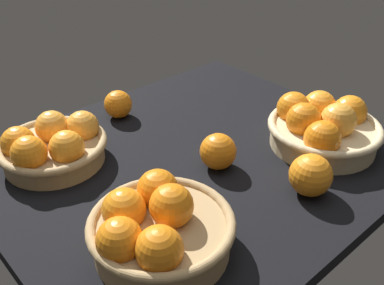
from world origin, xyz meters
TOP-DOWN VIEW (x-y plane):
  - market_tray at (0.00, 0.00)cm, footprint 84.00×72.00cm
  - basket_far_left at (-23.33, 18.16)cm, footprint 22.26×22.26cm
  - basket_near_right at (23.83, -14.73)cm, footprint 24.50×24.50cm
  - basket_near_left at (-22.74, -15.87)cm, footprint 23.42×23.42cm
  - loose_orange_front_gap at (-2.23, 25.77)cm, footprint 6.81×6.81cm
  - loose_orange_back_gap at (0.74, -5.81)cm, footprint 7.48×7.48cm
  - loose_orange_side_gap at (7.53, -23.27)cm, footprint 8.08×8.08cm

SIDE VIEW (x-z plane):
  - market_tray at x=0.00cm, z-range 0.00..3.00cm
  - loose_orange_front_gap at x=-2.23cm, z-range 3.00..9.81cm
  - loose_orange_back_gap at x=0.74cm, z-range 3.00..10.48cm
  - basket_far_left at x=-23.33cm, z-range 2.07..11.89cm
  - loose_orange_side_gap at x=7.53cm, z-range 3.00..11.08cm
  - basket_near_right at x=23.83cm, z-range 1.98..13.01cm
  - basket_near_left at x=-22.74cm, z-range 1.87..13.42cm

